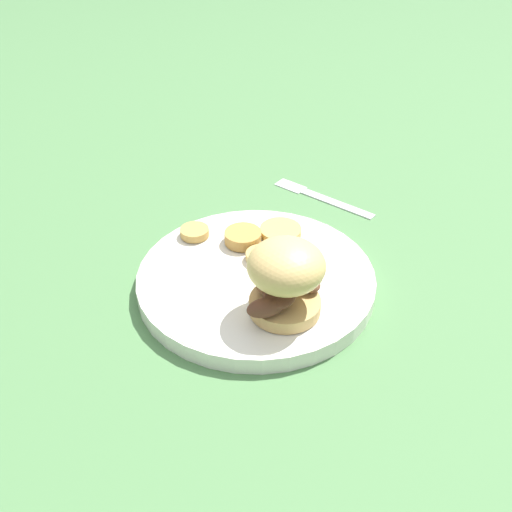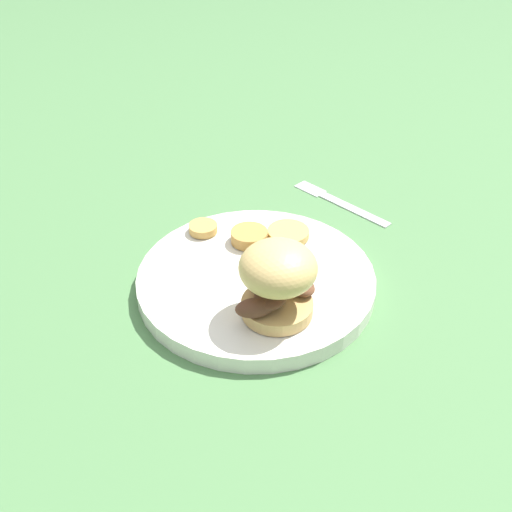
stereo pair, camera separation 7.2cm
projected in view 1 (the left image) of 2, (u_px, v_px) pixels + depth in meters
ground_plane at (256, 287)px, 0.75m from camera, size 4.00×4.00×0.00m
dinner_plate at (256, 279)px, 0.74m from camera, size 0.29×0.29×0.02m
sandwich at (282, 278)px, 0.65m from camera, size 0.10×0.10×0.09m
potato_round_0 at (243, 237)px, 0.78m from camera, size 0.05×0.05×0.02m
potato_round_1 at (281, 231)px, 0.80m from camera, size 0.06×0.06×0.01m
potato_round_2 at (261, 256)px, 0.76m from camera, size 0.04×0.04×0.01m
potato_round_3 at (195, 232)px, 0.80m from camera, size 0.04×0.04×0.01m
fork at (322, 197)px, 0.92m from camera, size 0.16×0.09×0.00m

